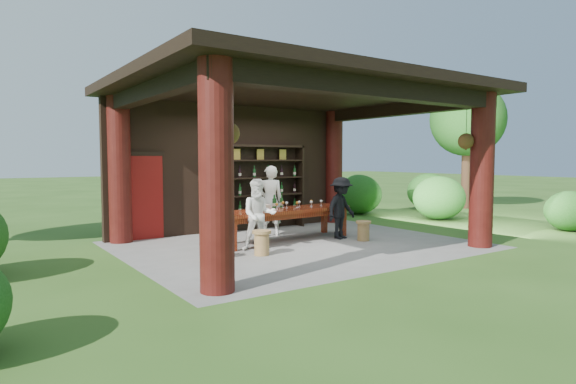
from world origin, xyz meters
TOP-DOWN VIEW (x-y plane):
  - ground at (0.00, 0.00)m, footprint 90.00×90.00m
  - pavilion at (-0.01, 0.43)m, footprint 7.50×6.00m
  - wine_shelf at (0.54, 2.45)m, footprint 2.58×0.39m
  - tasting_table at (0.02, 0.60)m, footprint 3.48×1.13m
  - stool_near_left at (-1.27, -0.53)m, footprint 0.38×0.38m
  - stool_near_right at (1.56, -0.43)m, footprint 0.35×0.35m
  - stool_far_left at (-2.31, -0.37)m, footprint 0.36×0.36m
  - host at (0.14, 1.39)m, footprint 0.74×0.63m
  - guest_woman at (-1.05, -0.06)m, footprint 0.89×0.82m
  - guest_man at (1.32, 0.09)m, footprint 1.05×0.76m
  - table_bottles at (0.02, 0.90)m, footprint 0.34×0.19m
  - table_glasses at (0.50, 0.69)m, footprint 1.39×0.32m
  - napkin_basket at (-0.62, 0.44)m, footprint 0.27×0.20m
  - shrubs at (2.75, 1.16)m, footprint 16.21×8.22m
  - trees at (4.11, 1.03)m, footprint 20.26×10.21m

SIDE VIEW (x-z plane):
  - ground at x=0.00m, z-range 0.00..0.00m
  - stool_near_right at x=1.56m, z-range 0.01..0.47m
  - stool_far_left at x=-2.31m, z-range 0.01..0.49m
  - stool_near_left at x=-1.27m, z-range 0.01..0.51m
  - shrubs at x=2.75m, z-range -0.13..1.23m
  - tasting_table at x=0.02m, z-range 0.26..1.01m
  - guest_man at x=1.32m, z-range 0.00..1.47m
  - guest_woman at x=-1.05m, z-range 0.00..1.49m
  - napkin_basket at x=-0.62m, z-range 0.75..0.89m
  - table_glasses at x=0.50m, z-range 0.75..0.90m
  - host at x=0.14m, z-range 0.00..1.73m
  - table_bottles at x=0.02m, z-range 0.75..1.06m
  - wine_shelf at x=0.54m, z-range 0.00..2.28m
  - pavilion at x=-0.01m, z-range 0.33..3.93m
  - trees at x=4.11m, z-range 0.97..5.77m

